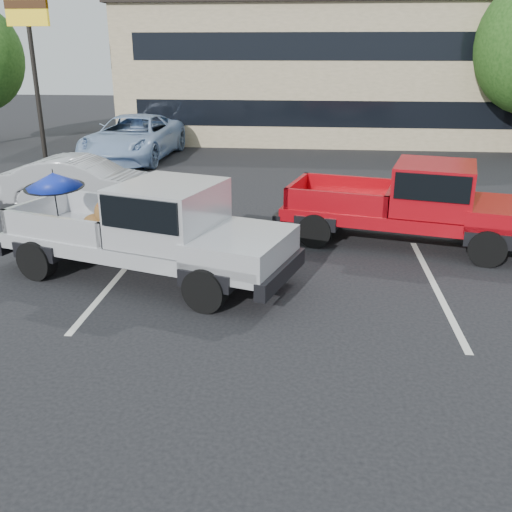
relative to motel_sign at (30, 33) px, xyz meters
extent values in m
plane|color=black|center=(10.00, -14.00, -4.65)|extent=(90.00, 90.00, 0.00)
cube|color=silver|center=(7.00, -12.00, -4.65)|extent=(0.12, 5.00, 0.01)
cube|color=silver|center=(13.00, -12.00, -4.65)|extent=(0.12, 5.00, 0.01)
cube|color=tan|center=(12.00, 7.00, -1.65)|extent=(20.00, 8.00, 6.00)
cube|color=black|center=(12.00, 7.00, 1.45)|extent=(20.40, 8.40, 0.40)
cube|color=black|center=(12.00, 3.02, -3.15)|extent=(18.00, 0.08, 1.10)
cube|color=black|center=(12.00, 3.02, -0.45)|extent=(18.00, 0.08, 1.10)
cylinder|color=black|center=(0.00, 0.00, -1.65)|extent=(0.18, 0.18, 6.00)
cube|color=yellow|center=(0.00, 0.00, 0.75)|extent=(1.60, 0.18, 1.00)
cube|color=#381E0C|center=(0.00, 0.00, 1.00)|extent=(1.60, 0.22, 0.30)
cylinder|color=#332114|center=(16.00, 10.00, -3.22)|extent=(0.32, 0.32, 2.86)
ellipsoid|color=#194112|center=(16.00, 10.00, -0.23)|extent=(4.68, 4.68, 5.38)
cylinder|color=black|center=(5.52, -12.32, -4.27)|extent=(0.81, 0.50, 0.76)
cylinder|color=black|center=(6.08, -10.56, -4.27)|extent=(0.81, 0.50, 0.76)
cylinder|color=black|center=(8.95, -13.41, -4.27)|extent=(0.81, 0.50, 0.76)
cylinder|color=black|center=(9.51, -11.65, -4.27)|extent=(0.81, 0.50, 0.76)
cube|color=#BBBDC2|center=(7.57, -12.00, -3.98)|extent=(5.72, 3.46, 0.28)
cube|color=#BBBDC2|center=(9.47, -12.61, -3.77)|extent=(2.01, 2.28, 0.46)
cube|color=black|center=(10.19, -12.83, -4.15)|extent=(0.78, 1.93, 0.30)
cube|color=black|center=(4.95, -11.17, -4.15)|extent=(0.77, 1.92, 0.28)
cube|color=#BBBDC2|center=(8.09, -12.17, -3.30)|extent=(2.13, 2.25, 1.05)
cube|color=black|center=(8.09, -12.17, -3.10)|extent=(2.02, 2.30, 0.55)
cube|color=black|center=(6.18, -11.56, -3.92)|extent=(2.75, 2.45, 0.10)
cube|color=#BBBDC2|center=(6.45, -10.73, -3.62)|extent=(2.22, 0.79, 0.50)
cube|color=#BBBDC2|center=(5.92, -12.39, -3.62)|extent=(2.22, 0.79, 0.50)
cube|color=#BBBDC2|center=(5.14, -11.23, -3.62)|extent=(0.65, 1.78, 0.50)
cube|color=#BBBDC2|center=(7.23, -11.89, -3.62)|extent=(0.65, 1.78, 0.50)
ellipsoid|color=brown|center=(6.49, -11.63, -3.70)|extent=(0.61, 0.56, 0.34)
cylinder|color=brown|center=(6.72, -11.79, -3.74)|extent=(0.07, 0.07, 0.25)
cylinder|color=brown|center=(6.77, -11.63, -3.74)|extent=(0.07, 0.07, 0.25)
ellipsoid|color=brown|center=(6.66, -11.68, -3.49)|extent=(0.39, 0.37, 0.46)
cylinder|color=red|center=(6.68, -11.69, -3.34)|extent=(0.22, 0.22, 0.04)
sphere|color=brown|center=(6.75, -11.71, -3.24)|extent=(0.24, 0.24, 0.24)
cone|color=black|center=(6.88, -11.75, -3.26)|extent=(0.20, 0.16, 0.12)
cone|color=black|center=(6.71, -11.77, -3.11)|extent=(0.08, 0.08, 0.13)
cone|color=black|center=(6.75, -11.65, -3.11)|extent=(0.08, 0.08, 0.13)
cylinder|color=brown|center=(6.31, -11.57, -3.81)|extent=(0.30, 0.05, 0.10)
cylinder|color=black|center=(5.89, -11.97, -3.35)|extent=(0.02, 0.10, 1.05)
cone|color=#1226A5|center=(5.89, -11.97, -2.80)|extent=(1.10, 1.12, 0.36)
cylinder|color=black|center=(5.89, -11.97, -2.64)|extent=(0.02, 0.02, 0.10)
cylinder|color=black|center=(5.89, -11.97, -2.93)|extent=(1.10, 1.10, 0.09)
cylinder|color=black|center=(10.78, -9.94, -4.28)|extent=(0.79, 0.45, 0.75)
cylinder|color=black|center=(11.22, -8.18, -4.28)|extent=(0.79, 0.45, 0.75)
cylinder|color=black|center=(14.22, -10.80, -4.28)|extent=(0.79, 0.45, 0.75)
cylinder|color=black|center=(14.66, -9.04, -4.28)|extent=(0.79, 0.45, 0.75)
cube|color=#A50911|center=(12.76, -9.50, -3.99)|extent=(5.61, 3.12, 0.28)
cube|color=#A50911|center=(14.67, -9.98, -3.79)|extent=(1.89, 2.19, 0.45)
cube|color=black|center=(10.14, -8.84, -4.16)|extent=(0.64, 1.92, 0.28)
cube|color=#A50911|center=(13.29, -9.63, -3.32)|extent=(2.02, 2.15, 1.03)
cube|color=black|center=(13.29, -9.63, -3.13)|extent=(1.90, 2.21, 0.54)
cube|color=black|center=(11.38, -9.15, -3.93)|extent=(2.64, 2.31, 0.10)
cube|color=#A50911|center=(11.59, -8.32, -3.64)|extent=(2.22, 0.64, 0.49)
cube|color=#A50911|center=(11.17, -9.98, -3.64)|extent=(2.22, 0.64, 0.49)
cube|color=#A50911|center=(10.33, -8.89, -3.64)|extent=(0.53, 1.78, 0.49)
cube|color=#A50911|center=(12.43, -9.42, -3.64)|extent=(0.53, 1.78, 0.49)
imported|color=#A5A7AC|center=(4.47, -7.23, -3.96)|extent=(4.28, 1.66, 1.39)
imported|color=#8EACD4|center=(3.72, -0.06, -3.81)|extent=(3.03, 6.19, 1.69)
camera|label=1|loc=(10.62, -21.97, -0.49)|focal=40.00mm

